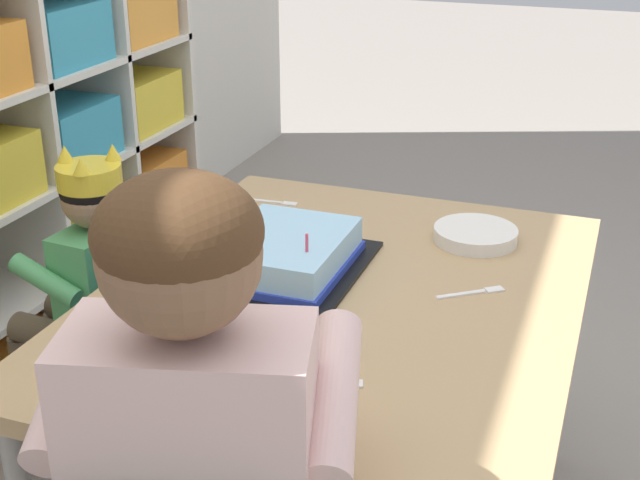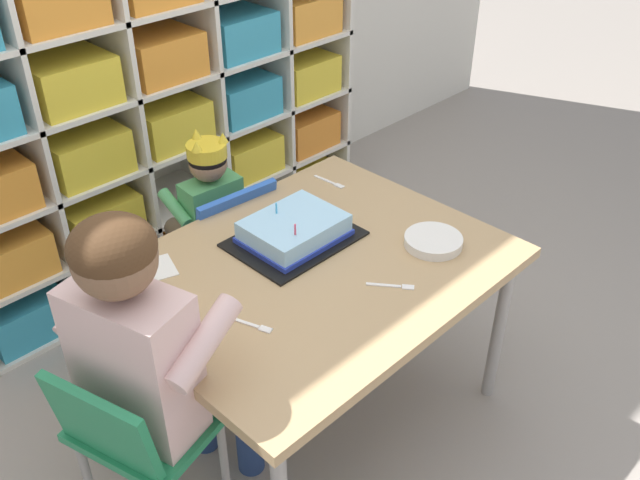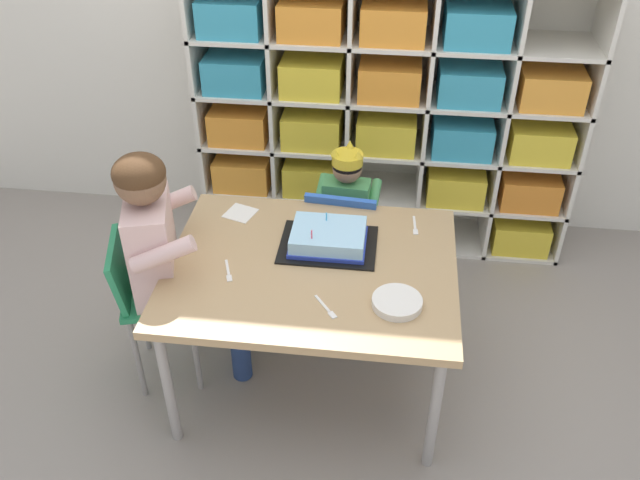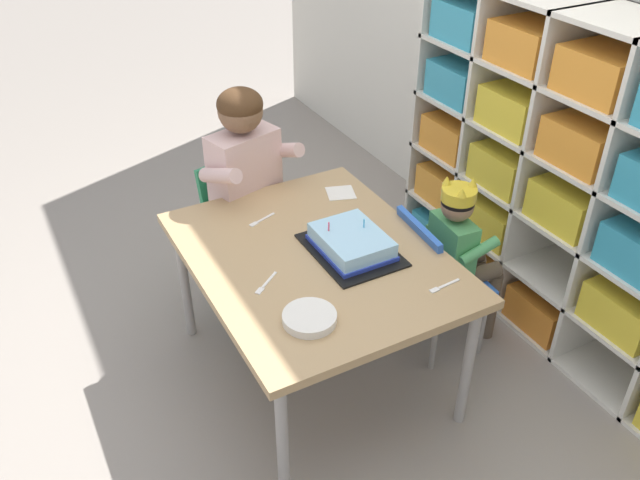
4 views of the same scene
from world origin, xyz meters
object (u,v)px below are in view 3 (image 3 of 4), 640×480
object	(u,v)px
child_with_crown	(348,201)
birthday_cake_on_tray	(328,239)
classroom_chair_adult_side	(149,292)
adult_helper_seated	(169,246)
paper_plate_stack	(397,302)
fork_beside_plate_stack	(326,308)
fork_near_cake_tray	(228,272)
activity_table	(312,275)
fork_scattered_mid_table	(415,227)
classroom_chair_blue	(343,236)

from	to	relation	value
child_with_crown	birthday_cake_on_tray	size ratio (longest dim) A/B	2.14
birthday_cake_on_tray	classroom_chair_adult_side	bearing A→B (deg)	-167.24
adult_helper_seated	paper_plate_stack	world-z (taller)	adult_helper_seated
classroom_chair_adult_side	adult_helper_seated	world-z (taller)	adult_helper_seated
adult_helper_seated	fork_beside_plate_stack	world-z (taller)	adult_helper_seated
birthday_cake_on_tray	fork_near_cake_tray	world-z (taller)	birthday_cake_on_tray
child_with_crown	paper_plate_stack	distance (m)	0.88
paper_plate_stack	child_with_crown	bearing A→B (deg)	106.43
activity_table	fork_near_cake_tray	bearing A→B (deg)	-164.52
paper_plate_stack	fork_near_cake_tray	xyz separation A→B (m)	(-0.64, 0.11, -0.01)
child_with_crown	fork_beside_plate_stack	xyz separation A→B (m)	(-0.00, -0.88, 0.12)
classroom_chair_adult_side	fork_beside_plate_stack	bearing A→B (deg)	-121.03
classroom_chair_adult_side	paper_plate_stack	size ratio (longest dim) A/B	3.83
fork_near_cake_tray	fork_scattered_mid_table	bearing A→B (deg)	-80.32
birthday_cake_on_tray	fork_scattered_mid_table	xyz separation A→B (m)	(0.34, 0.17, -0.03)
classroom_chair_blue	child_with_crown	size ratio (longest dim) A/B	0.81
adult_helper_seated	paper_plate_stack	distance (m)	0.91
adult_helper_seated	birthday_cake_on_tray	world-z (taller)	adult_helper_seated
adult_helper_seated	paper_plate_stack	bearing A→B (deg)	-117.49
classroom_chair_blue	fork_scattered_mid_table	distance (m)	0.46
activity_table	adult_helper_seated	world-z (taller)	adult_helper_seated
activity_table	child_with_crown	size ratio (longest dim) A/B	1.35
classroom_chair_blue	fork_near_cake_tray	world-z (taller)	classroom_chair_blue
activity_table	fork_near_cake_tray	size ratio (longest dim) A/B	8.61
activity_table	birthday_cake_on_tray	size ratio (longest dim) A/B	2.89
paper_plate_stack	fork_beside_plate_stack	size ratio (longest dim) A/B	1.52
classroom_chair_adult_side	fork_near_cake_tray	xyz separation A→B (m)	(0.36, -0.05, 0.18)
birthday_cake_on_tray	paper_plate_stack	bearing A→B (deg)	-49.06
adult_helper_seated	birthday_cake_on_tray	bearing A→B (deg)	-92.98
activity_table	fork_scattered_mid_table	bearing A→B (deg)	37.49
birthday_cake_on_tray	adult_helper_seated	bearing A→B (deg)	-167.68
classroom_chair_blue	adult_helper_seated	size ratio (longest dim) A/B	0.62
classroom_chair_adult_side	child_with_crown	bearing A→B (deg)	-63.40
adult_helper_seated	fork_near_cake_tray	size ratio (longest dim) A/B	8.30
classroom_chair_blue	birthday_cake_on_tray	distance (m)	0.48
child_with_crown	classroom_chair_adult_side	distance (m)	1.01
child_with_crown	paper_plate_stack	bearing A→B (deg)	111.09
paper_plate_stack	activity_table	bearing A→B (deg)	149.60
activity_table	adult_helper_seated	xyz separation A→B (m)	(-0.56, -0.00, 0.09)
fork_near_cake_tray	fork_beside_plate_stack	xyz separation A→B (m)	(0.39, -0.16, -0.00)
child_with_crown	paper_plate_stack	world-z (taller)	child_with_crown
adult_helper_seated	birthday_cake_on_tray	distance (m)	0.62
child_with_crown	fork_scattered_mid_table	size ratio (longest dim) A/B	6.20
classroom_chair_blue	paper_plate_stack	distance (m)	0.81
classroom_chair_blue	fork_near_cake_tray	xyz separation A→B (m)	(-0.38, -0.61, 0.24)
activity_table	adult_helper_seated	size ratio (longest dim) A/B	1.04
fork_near_cake_tray	fork_beside_plate_stack	world-z (taller)	same
fork_scattered_mid_table	fork_near_cake_tray	world-z (taller)	same
fork_near_cake_tray	birthday_cake_on_tray	bearing A→B (deg)	-78.10
fork_beside_plate_stack	fork_near_cake_tray	bearing A→B (deg)	31.35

